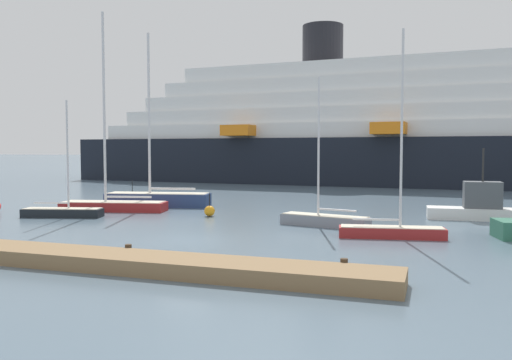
{
  "coord_description": "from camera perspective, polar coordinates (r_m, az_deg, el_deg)",
  "views": [
    {
      "loc": [
        10.43,
        -21.35,
        4.07
      ],
      "look_at": [
        0.0,
        9.62,
        2.16
      ],
      "focal_mm": 37.22,
      "sensor_mm": 36.0,
      "label": 1
    }
  ],
  "objects": [
    {
      "name": "sailboat_3",
      "position": [
        25.17,
        14.39,
        -5.01
      ],
      "size": [
        4.88,
        1.86,
        9.46
      ],
      "rotation": [
        0.0,
        0.0,
        0.17
      ],
      "color": "maroon",
      "rests_on": "ground_plane"
    },
    {
      "name": "channel_buoy_2",
      "position": [
        44.03,
        -13.15,
        -1.63
      ],
      "size": [
        0.61,
        0.61,
        1.58
      ],
      "color": "green",
      "rests_on": "ground_plane"
    },
    {
      "name": "ground_plane",
      "position": [
        24.11,
        -7.36,
        -6.4
      ],
      "size": [
        600.0,
        600.0,
        0.0
      ],
      "primitive_type": "plane",
      "color": "slate"
    },
    {
      "name": "cruise_ship",
      "position": [
        63.01,
        22.56,
        4.93
      ],
      "size": [
        97.64,
        19.9,
        18.91
      ],
      "rotation": [
        0.0,
        0.0,
        -0.06
      ],
      "color": "black",
      "rests_on": "ground_plane"
    },
    {
      "name": "sailboat_4",
      "position": [
        33.79,
        -20.07,
        -3.15
      ],
      "size": [
        4.85,
        2.34,
        6.95
      ],
      "rotation": [
        0.0,
        0.0,
        0.26
      ],
      "color": "black",
      "rests_on": "ground_plane"
    },
    {
      "name": "sailboat_1",
      "position": [
        36.06,
        -15.07,
        -2.31
      ],
      "size": [
        7.09,
        3.2,
        12.91
      ],
      "rotation": [
        0.0,
        0.0,
        3.36
      ],
      "color": "maroon",
      "rests_on": "ground_plane"
    },
    {
      "name": "dock_pier",
      "position": [
        19.01,
        -15.29,
        -8.33
      ],
      "size": [
        19.49,
        2.17,
        0.63
      ],
      "color": "olive",
      "rests_on": "ground_plane"
    },
    {
      "name": "sailboat_2",
      "position": [
        38.24,
        -10.51,
        -1.85
      ],
      "size": [
        7.57,
        3.23,
        12.17
      ],
      "rotation": [
        0.0,
        0.0,
        3.33
      ],
      "color": "navy",
      "rests_on": "ground_plane"
    },
    {
      "name": "channel_buoy_0",
      "position": [
        32.22,
        -5.02,
        -3.33
      ],
      "size": [
        0.65,
        0.65,
        1.41
      ],
      "color": "orange",
      "rests_on": "ground_plane"
    },
    {
      "name": "fishing_boat_1",
      "position": [
        33.1,
        22.83,
        -2.63
      ],
      "size": [
        5.56,
        1.89,
        4.12
      ],
      "rotation": [
        0.0,
        0.0,
        0.05
      ],
      "color": "white",
      "rests_on": "ground_plane"
    },
    {
      "name": "sailboat_0",
      "position": [
        28.19,
        7.38,
        -4.14
      ],
      "size": [
        4.91,
        2.29,
        7.84
      ],
      "rotation": [
        0.0,
        0.0,
        2.9
      ],
      "color": "gray",
      "rests_on": "ground_plane"
    }
  ]
}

